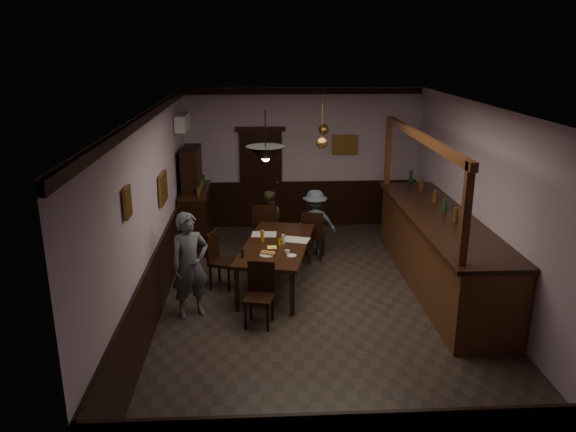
{
  "coord_description": "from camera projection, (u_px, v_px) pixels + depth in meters",
  "views": [
    {
      "loc": [
        -0.97,
        -7.84,
        3.9
      ],
      "look_at": [
        -0.48,
        0.99,
        1.15
      ],
      "focal_mm": 35.0,
      "sensor_mm": 36.0,
      "label": 1
    }
  ],
  "objects": [
    {
      "name": "water_glass",
      "position": [
        283.0,
        239.0,
        9.15
      ],
      "size": [
        0.06,
        0.06,
        0.15
      ],
      "primitive_type": "cylinder",
      "color": "silver",
      "rests_on": "dining_table"
    },
    {
      "name": "pendant_brass_mid",
      "position": [
        322.0,
        143.0,
        9.3
      ],
      "size": [
        0.2,
        0.2,
        0.81
      ],
      "color": "#BF8C3F",
      "rests_on": "ground"
    },
    {
      "name": "coffee_cup",
      "position": [
        287.0,
        252.0,
        8.64
      ],
      "size": [
        0.1,
        0.1,
        0.07
      ],
      "primitive_type": "imported",
      "rotation": [
        0.0,
        0.0,
        -0.22
      ],
      "color": "white",
      "rests_on": "saucer"
    },
    {
      "name": "pastry_ring_b",
      "position": [
        271.0,
        253.0,
        8.65
      ],
      "size": [
        0.13,
        0.13,
        0.04
      ],
      "primitive_type": "torus",
      "color": "#C68C47",
      "rests_on": "pastry_plate"
    },
    {
      "name": "door_back",
      "position": [
        261.0,
        180.0,
        12.09
      ],
      "size": [
        0.9,
        0.06,
        2.1
      ],
      "primitive_type": "cube",
      "color": "black",
      "rests_on": "ground"
    },
    {
      "name": "saucer",
      "position": [
        292.0,
        255.0,
        8.63
      ],
      "size": [
        0.15,
        0.15,
        0.01
      ],
      "primitive_type": "cylinder",
      "color": "white",
      "rests_on": "dining_table"
    },
    {
      "name": "picture_left_large",
      "position": [
        163.0,
        188.0,
        8.82
      ],
      "size": [
        0.04,
        0.62,
        0.48
      ],
      "color": "olive",
      "rests_on": "ground"
    },
    {
      "name": "pendant_iron",
      "position": [
        266.0,
        154.0,
        7.94
      ],
      "size": [
        0.56,
        0.56,
        0.73
      ],
      "color": "black",
      "rests_on": "ground"
    },
    {
      "name": "napkin",
      "position": [
        272.0,
        247.0,
        8.99
      ],
      "size": [
        0.18,
        0.18,
        0.0
      ],
      "primitive_type": "cube",
      "rotation": [
        0.0,
        0.0,
        -0.22
      ],
      "color": "#F4E559",
      "rests_on": "dining_table"
    },
    {
      "name": "beer_glass",
      "position": [
        262.0,
        236.0,
        9.21
      ],
      "size": [
        0.06,
        0.06,
        0.2
      ],
      "primitive_type": "cylinder",
      "color": "#BF721E",
      "rests_on": "dining_table"
    },
    {
      "name": "picture_left_small",
      "position": [
        127.0,
        202.0,
        6.39
      ],
      "size": [
        0.04,
        0.28,
        0.36
      ],
      "color": "olive",
      "rests_on": "ground"
    },
    {
      "name": "pastry_plate",
      "position": [
        267.0,
        255.0,
        8.65
      ],
      "size": [
        0.22,
        0.22,
        0.01
      ],
      "primitive_type": "cylinder",
      "color": "white",
      "rests_on": "dining_table"
    },
    {
      "name": "newspaper_right",
      "position": [
        296.0,
        240.0,
        9.32
      ],
      "size": [
        0.49,
        0.42,
        0.01
      ],
      "primitive_type": "cube",
      "rotation": [
        0.0,
        0.0,
        -0.32
      ],
      "color": "silver",
      "rests_on": "dining_table"
    },
    {
      "name": "bar_counter",
      "position": [
        439.0,
        249.0,
        9.22
      ],
      "size": [
        1.06,
        4.55,
        2.55
      ],
      "color": "#4A2913",
      "rests_on": "ground"
    },
    {
      "name": "pendant_brass_far",
      "position": [
        324.0,
        130.0,
        10.7
      ],
      "size": [
        0.2,
        0.2,
        0.81
      ],
      "color": "#BF8C3F",
      "rests_on": "ground"
    },
    {
      "name": "pepper_mill",
      "position": [
        242.0,
        253.0,
        8.54
      ],
      "size": [
        0.04,
        0.04,
        0.14
      ],
      "primitive_type": "cylinder",
      "color": "black",
      "rests_on": "dining_table"
    },
    {
      "name": "newspaper_left",
      "position": [
        264.0,
        234.0,
        9.59
      ],
      "size": [
        0.44,
        0.33,
        0.01
      ],
      "primitive_type": "cube",
      "rotation": [
        0.0,
        0.0,
        -0.08
      ],
      "color": "silver",
      "rests_on": "dining_table"
    },
    {
      "name": "chair_far_right",
      "position": [
        313.0,
        233.0,
        10.38
      ],
      "size": [
        0.5,
        0.5,
        0.94
      ],
      "rotation": [
        0.0,
        0.0,
        2.88
      ],
      "color": "black",
      "rests_on": "ground"
    },
    {
      "name": "picture_back",
      "position": [
        345.0,
        145.0,
        11.97
      ],
      "size": [
        0.55,
        0.04,
        0.42
      ],
      "color": "olive",
      "rests_on": "ground"
    },
    {
      "name": "person_seated_right",
      "position": [
        315.0,
        223.0,
        10.6
      ],
      "size": [
        0.85,
        0.52,
        1.26
      ],
      "primitive_type": "imported",
      "rotation": [
        0.0,
        0.0,
        3.21
      ],
      "color": "slate",
      "rests_on": "ground"
    },
    {
      "name": "person_seated_left",
      "position": [
        268.0,
        221.0,
        10.75
      ],
      "size": [
        0.62,
        0.5,
        1.22
      ],
      "primitive_type": "imported",
      "rotation": [
        0.0,
        0.0,
        3.2
      ],
      "color": "#4F4E2F",
      "rests_on": "ground"
    },
    {
      "name": "chair_far_left",
      "position": [
        265.0,
        228.0,
        10.49
      ],
      "size": [
        0.51,
        0.51,
        1.04
      ],
      "rotation": [
        0.0,
        0.0,
        3.01
      ],
      "color": "black",
      "rests_on": "ground"
    },
    {
      "name": "sideboard",
      "position": [
        195.0,
        207.0,
        11.07
      ],
      "size": [
        0.53,
        1.49,
        1.97
      ],
      "color": "black",
      "rests_on": "ground"
    },
    {
      "name": "ac_unit",
      "position": [
        182.0,
        122.0,
        10.6
      ],
      "size": [
        0.2,
        0.85,
        0.3
      ],
      "color": "white",
      "rests_on": "ground"
    },
    {
      "name": "soda_can",
      "position": [
        280.0,
        242.0,
        9.04
      ],
      "size": [
        0.07,
        0.07,
        0.12
      ],
      "primitive_type": "cylinder",
      "color": "yellow",
      "rests_on": "dining_table"
    },
    {
      "name": "chair_near",
      "position": [
        260.0,
        291.0,
        8.0
      ],
      "size": [
        0.48,
        0.48,
        0.92
      ],
      "rotation": [
        0.0,
        0.0,
        -0.23
      ],
      "color": "black",
      "rests_on": "ground"
    },
    {
      "name": "dining_table",
      "position": [
        277.0,
        247.0,
        9.2
      ],
      "size": [
        1.45,
        2.36,
        0.75
      ],
      "rotation": [
        0.0,
        0.0,
        -0.22
      ],
      "color": "black",
      "rests_on": "ground"
    },
    {
      "name": "chair_side",
      "position": [
        219.0,
        257.0,
        9.21
      ],
      "size": [
        0.53,
        0.53,
        0.94
      ],
      "rotation": [
        0.0,
        0.0,
        1.19
      ],
      "color": "black",
      "rests_on": "ground"
    },
    {
      "name": "person_standing",
      "position": [
        190.0,
        265.0,
        8.15
      ],
      "size": [
        0.69,
        0.62,
        1.59
      ],
      "primitive_type": "imported",
      "rotation": [
        0.0,
        0.0,
        0.51
      ],
      "color": "#51545C",
      "rests_on": "ground"
    },
    {
      "name": "pastry_ring_a",
      "position": [
        264.0,
        252.0,
        8.68
      ],
      "size": [
        0.13,
        0.13,
        0.04
      ],
      "primitive_type": "torus",
      "color": "#C68C47",
      "rests_on": "pastry_plate"
    },
    {
      "name": "room",
      "position": [
        324.0,
        213.0,
        8.24
      ],
      "size": [
        5.01,
        8.01,
        3.01
      ],
      "color": "#2D2621",
      "rests_on": "ground"
    }
  ]
}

